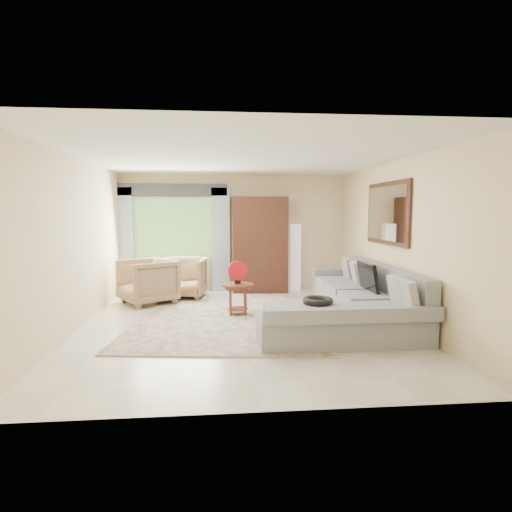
{
  "coord_description": "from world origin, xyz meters",
  "views": [
    {
      "loc": [
        -0.41,
        -6.62,
        1.79
      ],
      "look_at": [
        0.25,
        0.35,
        1.05
      ],
      "focal_mm": 30.0,
      "sensor_mm": 36.0,
      "label": 1
    }
  ],
  "objects": [
    {
      "name": "valance",
      "position": [
        -1.35,
        2.9,
        2.25
      ],
      "size": [
        2.4,
        0.12,
        0.26
      ],
      "primitive_type": "cube",
      "color": "#1E232D",
      "rests_on": "wall_back"
    },
    {
      "name": "floor_lamp",
      "position": [
        1.35,
        2.78,
        0.75
      ],
      "size": [
        0.24,
        0.24,
        1.5
      ],
      "primitive_type": "cube",
      "color": "silver",
      "rests_on": "ground"
    },
    {
      "name": "curtain_right",
      "position": [
        -0.3,
        2.88,
        1.15
      ],
      "size": [
        0.4,
        0.08,
        2.3
      ],
      "primitive_type": "cube",
      "color": "#9EB7CC",
      "rests_on": "ground"
    },
    {
      "name": "window",
      "position": [
        -1.35,
        2.97,
        1.4
      ],
      "size": [
        1.8,
        0.04,
        1.4
      ],
      "primitive_type": "cube",
      "color": "#669E59",
      "rests_on": "wall_back"
    },
    {
      "name": "area_rug",
      "position": [
        -0.17,
        0.45,
        0.01
      ],
      "size": [
        3.47,
        4.34,
        0.02
      ],
      "primitive_type": "cube",
      "rotation": [
        0.0,
        0.0,
        -0.12
      ],
      "color": "beige",
      "rests_on": "ground"
    },
    {
      "name": "curtain_left",
      "position": [
        -2.4,
        2.88,
        1.15
      ],
      "size": [
        0.4,
        0.08,
        2.3
      ],
      "primitive_type": "cube",
      "color": "#9EB7CC",
      "rests_on": "ground"
    },
    {
      "name": "tv_screen",
      "position": [
        2.05,
        0.04,
        0.72
      ],
      "size": [
        0.14,
        0.74,
        0.48
      ],
      "primitive_type": "cube",
      "rotation": [
        0.0,
        -0.17,
        0.0
      ],
      "color": "black",
      "rests_on": "sectional_sofa"
    },
    {
      "name": "potted_plant",
      "position": [
        -2.1,
        2.6,
        0.28
      ],
      "size": [
        0.6,
        0.55,
        0.55
      ],
      "primitive_type": "imported",
      "rotation": [
        0.0,
        0.0,
        -0.28
      ],
      "color": "#999999",
      "rests_on": "ground"
    },
    {
      "name": "coffee_table",
      "position": [
        -0.04,
        0.61,
        0.29
      ],
      "size": [
        0.55,
        0.55,
        0.55
      ],
      "rotation": [
        0.0,
        0.0,
        0.04
      ],
      "color": "#542516",
      "rests_on": "ground"
    },
    {
      "name": "armchair_left",
      "position": [
        -1.73,
        1.69,
        0.43
      ],
      "size": [
        1.3,
        1.29,
        0.87
      ],
      "primitive_type": "imported",
      "rotation": [
        0.0,
        0.0,
        -1.01
      ],
      "color": "#A07B57",
      "rests_on": "ground"
    },
    {
      "name": "wall_mirror",
      "position": [
        2.46,
        0.35,
        1.75
      ],
      "size": [
        0.05,
        1.7,
        1.05
      ],
      "color": "black",
      "rests_on": "wall_right"
    },
    {
      "name": "armoire",
      "position": [
        0.55,
        2.72,
        1.05
      ],
      "size": [
        1.2,
        0.55,
        2.1
      ],
      "primitive_type": "cube",
      "color": "black",
      "rests_on": "ground"
    },
    {
      "name": "ground",
      "position": [
        0.0,
        0.0,
        0.0
      ],
      "size": [
        6.0,
        6.0,
        0.0
      ],
      "primitive_type": "plane",
      "color": "silver",
      "rests_on": "ground"
    },
    {
      "name": "garden_hose",
      "position": [
        1.0,
        -0.88,
        0.55
      ],
      "size": [
        0.43,
        0.43,
        0.09
      ],
      "primitive_type": "torus",
      "color": "black",
      "rests_on": "sectional_sofa"
    },
    {
      "name": "armchair_right",
      "position": [
        -1.09,
        2.21,
        0.42
      ],
      "size": [
        0.99,
        1.01,
        0.83
      ],
      "primitive_type": "imported",
      "rotation": [
        0.0,
        0.0,
        -0.12
      ],
      "color": "#997853",
      "rests_on": "ground"
    },
    {
      "name": "red_disc",
      "position": [
        -0.04,
        0.61,
        0.78
      ],
      "size": [
        0.34,
        0.07,
        0.34
      ],
      "primitive_type": "cylinder",
      "rotation": [
        1.57,
        0.0,
        0.14
      ],
      "color": "red",
      "rests_on": "coffee_table"
    },
    {
      "name": "sectional_sofa",
      "position": [
        1.78,
        -0.18,
        0.28
      ],
      "size": [
        2.3,
        3.46,
        0.9
      ],
      "color": "gray",
      "rests_on": "ground"
    }
  ]
}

